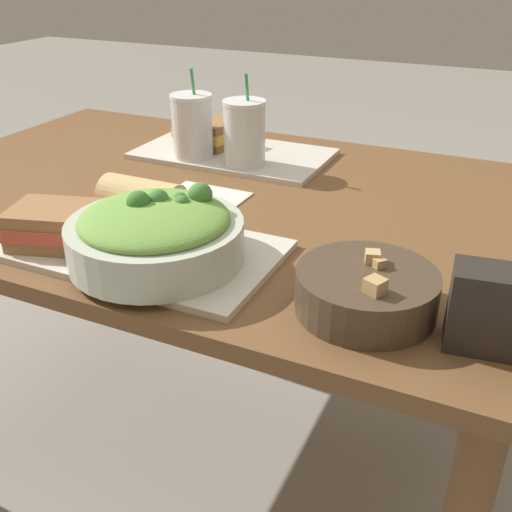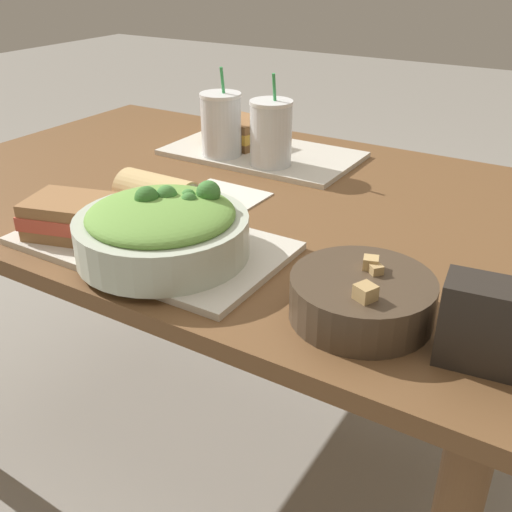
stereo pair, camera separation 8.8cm
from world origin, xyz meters
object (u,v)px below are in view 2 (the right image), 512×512
Objects in this scene: salad_bowl at (162,228)px; soup_bowl at (362,296)px; baguette_near at (158,196)px; sandwich_far at (239,131)px; chip_bag at (496,327)px; drink_cup_red at (271,135)px; napkin_folded at (226,195)px; sandwich_near at (73,217)px; drink_cup_dark at (221,126)px.

salad_bowl reaches higher than soup_bowl.
sandwich_far is at bearing 15.23° from baguette_near.
salad_bowl is 1.68× the size of sandwich_far.
drink_cup_red is at bearing 133.24° from chip_bag.
salad_bowl is 1.68× the size of napkin_folded.
salad_bowl is 0.48m from drink_cup_red.
drink_cup_red is at bearing -3.63° from baguette_near.
sandwich_near is 0.15m from baguette_near.
soup_bowl reaches higher than sandwich_far.
drink_cup_red reaches higher than salad_bowl.
napkin_folded is (-0.08, 0.29, -0.06)m from salad_bowl.
soup_bowl is at bearing -34.19° from sandwich_far.
chip_bag is at bearing -33.61° from drink_cup_dark.
chip_bag reaches higher than sandwich_near.
chip_bag reaches higher than napkin_folded.
salad_bowl reaches higher than sandwich_far.
drink_cup_dark is at bearing 138.86° from chip_bag.
soup_bowl is 1.46× the size of chip_bag.
napkin_folded is at bearing -89.33° from drink_cup_red.
soup_bowl is 0.97× the size of drink_cup_red.
soup_bowl is at bearing -12.64° from sandwich_near.
baguette_near is at bearing 167.01° from soup_bowl.
salad_bowl is at bearing -75.27° from napkin_folded.
soup_bowl is 0.18m from chip_bag.
baguette_near is 1.10× the size of chip_bag.
chip_bag is at bearing -0.62° from salad_bowl.
sandwich_far is (-0.22, 0.57, -0.01)m from salad_bowl.
chip_bag is 0.66m from napkin_folded.
baguette_near is 0.38m from drink_cup_dark.
drink_cup_red reaches higher than chip_bag.
sandwich_far is 0.32m from napkin_folded.
salad_bowl is 1.36× the size of drink_cup_dark.
drink_cup_dark is at bearing 126.20° from napkin_folded.
drink_cup_dark reaches higher than salad_bowl.
sandwich_near is 0.69m from chip_bag.
napkin_folded is at bearing 104.73° from salad_bowl.
drink_cup_dark is at bearing 77.39° from sandwich_near.
drink_cup_dark is 1.51× the size of chip_bag.
salad_bowl reaches higher than chip_bag.
sandwich_near is at bearing 173.75° from chip_bag.
drink_cup_dark reaches higher than baguette_near.
sandwich_far is (-0.04, 0.59, 0.00)m from sandwich_near.
drink_cup_dark and drink_cup_red have the same top height.
soup_bowl is at bearing -33.93° from napkin_folded.
baguette_near reaches higher than sandwich_near.
baguette_near is 0.62m from chip_bag.
drink_cup_dark reaches higher than soup_bowl.
napkin_folded is (0.15, -0.28, -0.04)m from sandwich_far.
sandwich_far is (-0.12, 0.46, -0.01)m from baguette_near.
salad_bowl is at bearing -137.50° from baguette_near.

